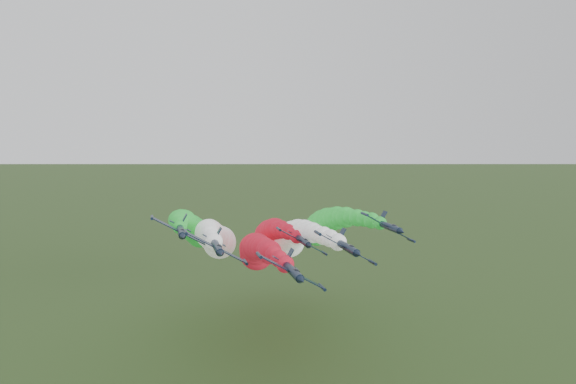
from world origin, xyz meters
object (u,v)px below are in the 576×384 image
jet_lead (257,251)px  jet_outer_right (324,225)px  jet_trail (270,235)px  jet_outer_left (192,228)px  jet_inner_right (292,238)px  jet_inner_left (214,238)px

jet_lead → jet_outer_right: jet_outer_right is taller
jet_outer_right → jet_trail: size_ratio=1.00×
jet_outer_right → jet_outer_left: bearing=179.9°
jet_outer_left → jet_trail: 26.84m
jet_inner_right → jet_outer_left: size_ratio=1.00×
jet_inner_left → jet_outer_left: 8.57m
jet_inner_right → jet_trail: size_ratio=1.00×
jet_inner_right → jet_outer_left: jet_outer_left is taller
jet_lead → jet_inner_left: bearing=128.9°
jet_trail → jet_inner_left: bearing=-135.4°
jet_inner_left → jet_outer_left: bearing=129.4°
jet_inner_left → jet_outer_left: jet_outer_left is taller
jet_inner_left → jet_outer_right: 32.13m
jet_inner_left → jet_inner_right: bearing=-10.4°
jet_outer_right → jet_inner_right: bearing=-139.2°
jet_lead → jet_outer_right: 28.64m
jet_outer_left → jet_outer_right: jet_outer_left is taller
jet_outer_right → jet_lead: bearing=-141.4°
jet_outer_right → jet_trail: 18.04m
jet_lead → jet_inner_right: (10.61, 7.71, 1.27)m
jet_inner_left → jet_lead: bearing=-51.1°
jet_inner_left → jet_trail: 25.99m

